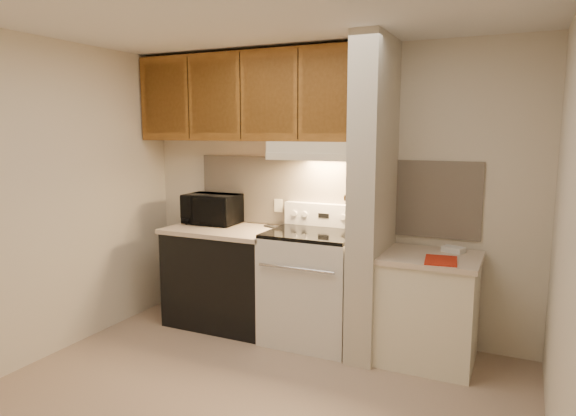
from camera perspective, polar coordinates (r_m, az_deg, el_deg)
The scene contains 50 objects.
floor at distance 3.66m, azimuth -4.67°, elevation -20.74°, with size 3.60×3.60×0.00m, color tan.
ceiling at distance 3.27m, azimuth -5.25°, elevation 21.11°, with size 3.60×3.60×0.00m, color white.
wall_back at distance 4.58m, azimuth 4.46°, elevation 1.80°, with size 3.60×0.02×2.50m, color beige.
wall_left at distance 4.41m, azimuth -25.66°, elevation 0.71°, with size 0.02×3.00×2.50m, color beige.
wall_right at distance 2.82m, azimuth 28.71°, elevation -3.53°, with size 0.02×3.00×2.50m, color beige.
backsplash at distance 4.57m, azimuth 4.40°, elevation 1.60°, with size 2.60×0.02×0.63m, color beige.
range_body at distance 4.43m, azimuth 2.75°, elevation -8.87°, with size 0.76×0.65×0.92m, color silver.
oven_window at distance 4.14m, azimuth 1.06°, elevation -9.55°, with size 0.50×0.01×0.30m, color black.
oven_handle at distance 4.05m, azimuth 0.85°, elevation -6.74°, with size 0.02×0.02×0.65m, color silver.
cooktop at distance 4.31m, azimuth 2.79°, elevation -2.85°, with size 0.74×0.64×0.03m, color black.
range_backguard at distance 4.55m, azimuth 4.16°, elevation -0.78°, with size 0.76×0.08×0.20m, color silver.
range_display at distance 4.52m, azimuth 3.97°, elevation -0.86°, with size 0.10×0.01×0.04m, color black.
range_knob_left_outer at distance 4.62m, azimuth 0.72°, elevation -0.62°, with size 0.05×0.05×0.02m, color silver.
range_knob_left_inner at distance 4.58m, azimuth 1.86°, elevation -0.71°, with size 0.05×0.05×0.02m, color silver.
range_knob_right_inner at distance 4.45m, azimuth 6.12°, elevation -1.02°, with size 0.05×0.05×0.02m, color silver.
range_knob_right_outer at distance 4.42m, azimuth 7.35°, elevation -1.11°, with size 0.05×0.05×0.02m, color silver.
dishwasher_front at distance 4.84m, azimuth -6.99°, elevation -7.74°, with size 1.00×0.63×0.87m, color black.
left_countertop at distance 4.73m, azimuth -7.09°, elevation -2.44°, with size 1.04×0.67×0.04m, color beige.
spoon_rest at distance 4.70m, azimuth -1.66°, elevation -2.11°, with size 0.20×0.06×0.01m, color black.
teal_jar at distance 5.09m, azimuth -9.13°, elevation -0.90°, with size 0.09×0.09×0.10m, color #276561.
outlet at distance 4.77m, azimuth -1.08°, elevation 0.27°, with size 0.08×0.01×0.12m, color #F2E9CC.
microwave at distance 4.93m, azimuth -8.43°, elevation -0.11°, with size 0.51×0.34×0.28m, color black.
partition_pillar at distance 4.09m, azimuth 9.42°, elevation 0.90°, with size 0.22×0.70×2.50m, color beige.
pillar_trim at distance 4.12m, azimuth 7.88°, elevation 1.68°, with size 0.01×0.70×0.04m, color brown.
knife_strip at distance 4.07m, azimuth 7.60°, elevation 1.89°, with size 0.02×0.42×0.04m, color black.
knife_blade_a at distance 3.92m, azimuth 6.64°, elevation 0.18°, with size 0.01×0.04×0.16m, color silver.
knife_handle_a at distance 3.93m, azimuth 6.80°, elevation 2.40°, with size 0.02×0.02×0.10m, color black.
knife_blade_b at distance 4.03m, azimuth 7.11°, elevation 0.24°, with size 0.01×0.04×0.18m, color silver.
knife_handle_b at distance 3.98m, azimuth 7.04°, elevation 2.47°, with size 0.02×0.02×0.10m, color black.
knife_blade_c at distance 4.09m, azimuth 7.39°, elevation 0.22°, with size 0.01×0.04×0.20m, color silver.
knife_handle_c at distance 4.08m, azimuth 7.48°, elevation 2.61°, with size 0.02×0.02×0.10m, color black.
knife_blade_d at distance 4.16m, azimuth 7.74°, elevation 0.65°, with size 0.01×0.04×0.16m, color silver.
knife_handle_d at distance 4.14m, azimuth 7.75°, elevation 2.69°, with size 0.02×0.02×0.10m, color black.
knife_blade_e at distance 4.23m, azimuth 8.04°, elevation 0.64°, with size 0.01×0.04×0.18m, color silver.
knife_handle_e at distance 4.22m, azimuth 8.11°, elevation 2.80°, with size 0.02×0.02×0.10m, color black.
oven_mitt at distance 4.30m, azimuth 8.33°, elevation 1.00°, with size 0.03×0.09×0.22m, color gray.
right_cab_base at distance 4.20m, azimuth 15.30°, elevation -11.00°, with size 0.70×0.60×0.81m, color #F2E9CC.
right_countertop at distance 4.08m, azimuth 15.54°, elevation -5.35°, with size 0.74×0.64×0.04m, color beige.
red_folder at distance 3.91m, azimuth 16.63°, elevation -5.61°, with size 0.22×0.31×0.01m, color red.
white_box at distance 4.22m, azimuth 17.90°, elevation -4.40°, with size 0.16×0.11×0.04m, color white.
range_hood at distance 4.35m, azimuth 3.49°, elevation 6.40°, with size 0.78×0.44×0.15m, color #F2E9CC.
hood_lip at distance 4.16m, azimuth 2.41°, elevation 5.69°, with size 0.78×0.04×0.06m, color #F2E9CC.
upper_cabinets at distance 4.69m, azimuth -4.29°, elevation 12.18°, with size 2.18×0.33×0.77m, color brown.
cab_door_a at distance 5.01m, azimuth -13.57°, elevation 11.74°, with size 0.46×0.01×0.63m, color brown.
cab_gap_a at distance 4.85m, azimuth -11.00°, elevation 11.93°, with size 0.01×0.01×0.73m, color black.
cab_door_b at distance 4.70m, azimuth -8.24°, elevation 12.11°, with size 0.46×0.01×0.63m, color brown.
cab_gap_b at distance 4.55m, azimuth -5.31°, elevation 12.28°, with size 0.01×0.01×0.73m, color black.
cab_door_c at distance 4.42m, azimuth -2.18°, elevation 12.42°, with size 0.46×0.01×0.63m, color brown.
cab_gap_c at distance 4.30m, azimuth 1.12°, elevation 12.52°, with size 0.01×0.01×0.73m, color black.
cab_door_d at distance 4.20m, azimuth 4.61°, elevation 12.59°, with size 0.46×0.01×0.63m, color brown.
Camera 1 is at (1.60, -2.76, 1.79)m, focal length 32.00 mm.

